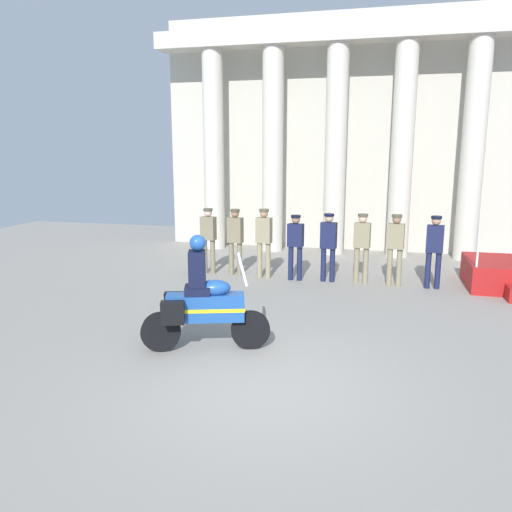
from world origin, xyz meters
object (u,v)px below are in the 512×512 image
Objects in this scene: officer_in_row_3 at (295,242)px; officer_in_row_5 at (362,243)px; officer_in_row_7 at (435,246)px; officer_in_row_2 at (264,238)px; officer_in_row_6 at (395,244)px; briefcase_on_ground at (193,267)px; motorcycle_with_rider at (201,303)px; officer_in_row_4 at (328,242)px; officer_in_row_1 at (235,236)px; officer_in_row_0 at (208,235)px.

officer_in_row_5 is at bearing -169.63° from officer_in_row_3.
officer_in_row_7 reaches higher than officer_in_row_3.
officer_in_row_6 is (3.20, -0.01, -0.02)m from officer_in_row_2.
officer_in_row_2 is 1.03× the size of officer_in_row_5.
briefcase_on_ground is at bearing 7.30° from officer_in_row_2.
officer_in_row_6 is 5.82m from motorcycle_with_rider.
officer_in_row_4 is (1.62, 0.03, -0.05)m from officer_in_row_2.
officer_in_row_3 reaches higher than briefcase_on_ground.
officer_in_row_2 is (0.79, -0.15, 0.03)m from officer_in_row_1.
officer_in_row_0 is at bearing 21.32° from briefcase_on_ground.
motorcycle_with_rider is (-0.67, -4.93, -0.17)m from officer_in_row_3.
officer_in_row_2 reaches higher than officer_in_row_5.
officer_in_row_3 is 2.84m from briefcase_on_ground.
officer_in_row_6 is 5.18m from briefcase_on_ground.
officer_in_row_7 is 0.85× the size of motorcycle_with_rider.
officer_in_row_0 is 3.94m from officer_in_row_5.
motorcycle_with_rider is (0.94, -5.11, -0.22)m from officer_in_row_1.
officer_in_row_3 is 3.27m from officer_in_row_7.
officer_in_row_0 is 4.72m from officer_in_row_6.
officer_in_row_3 is (1.60, -0.19, -0.05)m from officer_in_row_1.
briefcase_on_ground is (-5.99, 0.01, -0.83)m from officer_in_row_7.
officer_in_row_6 is at bearing 5.45° from officer_in_row_7.
officer_in_row_3 is 0.81m from officer_in_row_4.
briefcase_on_ground is at bearing 27.98° from officer_in_row_0.
officer_in_row_1 is at bearing 5.20° from officer_in_row_5.
officer_in_row_0 reaches higher than officer_in_row_4.
motorcycle_with_rider is (1.66, -5.10, -0.22)m from officer_in_row_0.
officer_in_row_0 is at bearing 4.89° from officer_in_row_6.
officer_in_row_3 is at bearing -175.79° from officer_in_row_2.
officer_in_row_6 reaches higher than officer_in_row_4.
officer_in_row_0 is 1.53m from officer_in_row_2.
officer_in_row_4 is 1.58m from officer_in_row_6.
briefcase_on_ground is (-2.72, 0.01, -0.79)m from officer_in_row_3.
motorcycle_with_rider reaches higher than officer_in_row_4.
officer_in_row_2 is 0.81m from officer_in_row_3.
officer_in_row_5 reaches higher than briefcase_on_ground.
briefcase_on_ground is (-2.06, 4.94, -0.61)m from motorcycle_with_rider.
officer_in_row_7 is at bearing -174.80° from officer_in_row_4.
briefcase_on_ground is at bearing 6.57° from officer_in_row_7.
officer_in_row_7 is (3.27, 0.00, 0.05)m from officer_in_row_3.
officer_in_row_2 is at bearing -178.33° from officer_in_row_0.
officer_in_row_2 is at bearing 7.77° from officer_in_row_4.
officer_in_row_5 is 1.66m from officer_in_row_7.
officer_in_row_7 is (1.66, -0.10, 0.01)m from officer_in_row_5.
officer_in_row_1 is at bearing 82.52° from motorcycle_with_rider.
officer_in_row_5 is at bearing 47.82° from motorcycle_with_rider.
officer_in_row_5 is at bearing -174.26° from officer_in_row_0.
officer_in_row_4 is at bearing 55.70° from motorcycle_with_rider.
officer_in_row_2 is 2.10m from briefcase_on_ground.
officer_in_row_2 is 4.97m from motorcycle_with_rider.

